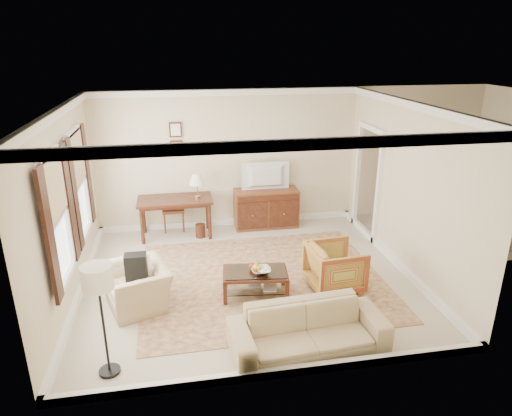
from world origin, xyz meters
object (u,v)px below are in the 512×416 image
object	(u,v)px
coffee_table	(255,277)
striped_armchair	(335,265)
writing_desk	(175,204)
club_armchair	(138,280)
sideboard	(266,208)
sofa	(309,323)
tv	(267,168)

from	to	relation	value
coffee_table	striped_armchair	world-z (taller)	striped_armchair
writing_desk	club_armchair	xyz separation A→B (m)	(-0.61, -2.56, -0.27)
sideboard	coffee_table	size ratio (longest dim) A/B	1.26
writing_desk	sideboard	xyz separation A→B (m)	(1.92, 0.18, -0.29)
club_armchair	sofa	distance (m)	2.67
tv	club_armchair	distance (m)	3.81
sideboard	sofa	distance (m)	4.23
sofa	tv	bearing A→B (deg)	81.94
striped_armchair	club_armchair	size ratio (longest dim) A/B	0.85
sideboard	striped_armchair	world-z (taller)	striped_armchair
striped_armchair	coffee_table	bearing A→B (deg)	84.50
sideboard	club_armchair	world-z (taller)	club_armchair
striped_armchair	tv	bearing A→B (deg)	6.79
striped_armchair	club_armchair	bearing A→B (deg)	84.30
tv	sofa	bearing A→B (deg)	86.01
tv	coffee_table	bearing A→B (deg)	75.12
writing_desk	sofa	xyz separation A→B (m)	(1.62, -4.04, -0.31)
tv	coffee_table	world-z (taller)	tv
striped_armchair	sofa	bearing A→B (deg)	144.11
tv	sideboard	bearing A→B (deg)	-90.00
writing_desk	sofa	distance (m)	4.36
club_armchair	sofa	world-z (taller)	club_armchair
writing_desk	sideboard	bearing A→B (deg)	5.42
striped_armchair	sideboard	bearing A→B (deg)	6.71
sideboard	tv	size ratio (longest dim) A/B	1.40
writing_desk	coffee_table	world-z (taller)	writing_desk
coffee_table	striped_armchair	size ratio (longest dim) A/B	1.28
sofa	sideboard	bearing A→B (deg)	81.96
sideboard	club_armchair	xyz separation A→B (m)	(-2.52, -2.74, 0.01)
tv	club_armchair	size ratio (longest dim) A/B	0.98
striped_armchair	club_armchair	xyz separation A→B (m)	(-3.09, 0.05, 0.01)
writing_desk	tv	world-z (taller)	tv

